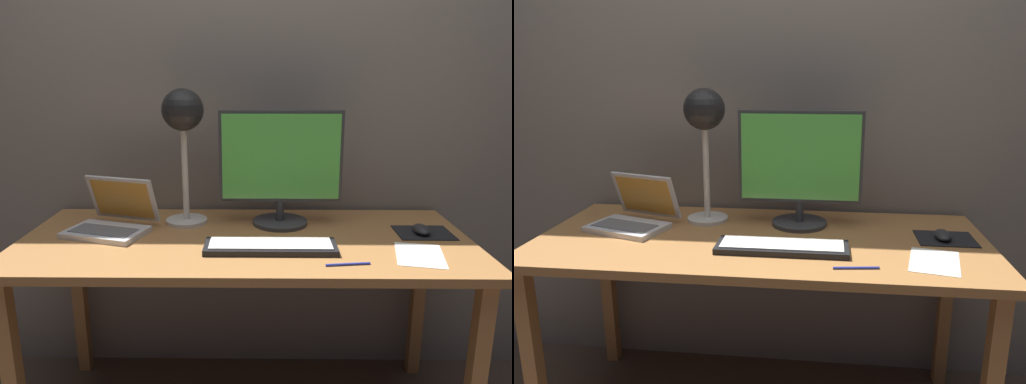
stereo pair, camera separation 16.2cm
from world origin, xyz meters
TOP-DOWN VIEW (x-y plane):
  - back_wall at (0.00, 0.40)m, footprint 4.80×0.06m
  - desk at (0.00, 0.00)m, footprint 1.60×0.70m
  - monitor at (0.13, 0.15)m, footprint 0.46×0.21m
  - keyboard_main at (0.09, -0.12)m, footprint 0.44×0.14m
  - laptop at (-0.49, 0.07)m, footprint 0.34×0.32m
  - desk_lamp at (-0.24, 0.17)m, footprint 0.16×0.16m
  - mousepad at (0.65, 0.05)m, footprint 0.20×0.16m
  - mouse at (0.64, 0.04)m, footprint 0.06×0.10m
  - paper_sheet_near_mouse at (0.57, -0.17)m, footprint 0.19×0.24m
  - pen at (0.32, -0.25)m, footprint 0.14×0.03m

SIDE VIEW (x-z plane):
  - desk at x=0.00m, z-range 0.29..1.03m
  - paper_sheet_near_mouse at x=0.57m, z-range 0.74..0.74m
  - mousepad at x=0.65m, z-range 0.74..0.74m
  - pen at x=0.32m, z-range 0.74..0.75m
  - keyboard_main at x=0.09m, z-range 0.74..0.76m
  - mouse at x=0.64m, z-range 0.74..0.78m
  - laptop at x=-0.49m, z-range 0.70..0.89m
  - monitor at x=0.13m, z-range 0.76..1.20m
  - desk_lamp at x=-0.24m, z-range 0.87..1.39m
  - back_wall at x=0.00m, z-range 0.00..2.60m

